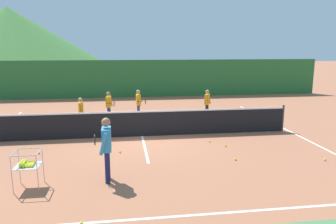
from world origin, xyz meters
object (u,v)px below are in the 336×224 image
Objects in this scene: instructor at (106,143)px; student_2 at (139,102)px; tennis_ball_0 at (236,159)px; student_0 at (81,110)px; ball_cart at (27,164)px; student_1 at (109,104)px; tennis_ball_5 at (209,141)px; tennis_ball_3 at (81,223)px; tennis_ball_7 at (325,160)px; student_3 at (207,101)px; tennis_ball_1 at (39,153)px; tennis_ball_2 at (120,152)px; tennis_ball_6 at (226,146)px; tennis_net at (142,123)px.

instructor is 7.03m from student_2.
tennis_ball_0 is at bearing 14.67° from instructor.
ball_cart is (-0.55, -5.87, -0.16)m from student_0.
instructor is at bearing -88.37° from student_1.
student_1 is 19.71× the size of tennis_ball_5.
instructor is 5.87m from student_0.
student_2 is 20.23× the size of tennis_ball_3.
tennis_ball_7 is at bearing 5.01° from ball_cart.
student_3 is at bearing 48.43° from ball_cart.
tennis_ball_7 is at bearing -38.98° from tennis_ball_5.
tennis_ball_5 is (5.28, 3.05, -0.56)m from ball_cart.
student_1 is at bearing 88.59° from tennis_ball_3.
student_0 is 18.47× the size of tennis_ball_3.
instructor is 3.40m from tennis_ball_1.
student_3 is 9.41m from ball_cart.
tennis_ball_2 is 1.00× the size of tennis_ball_3.
student_2 is at bearing 8.47° from student_1.
tennis_ball_7 is (6.30, 0.57, -0.94)m from instructor.
student_1 reaches higher than ball_cart.
instructor is 2.36m from tennis_ball_2.
tennis_ball_2 is at bearing -100.10° from student_2.
tennis_ball_0 is 1.00× the size of tennis_ball_2.
instructor is 23.84× the size of tennis_ball_6.
student_2 is 1.04× the size of student_3.
student_1 is at bearing 132.21° from tennis_ball_6.
tennis_net is at bearing 154.67° from tennis_ball_5.
student_3 is 6.31m from tennis_ball_2.
student_0 reaches higher than tennis_ball_7.
tennis_net is 165.90× the size of tennis_ball_0.
tennis_ball_3 is 1.00× the size of tennis_ball_6.
student_2 is at bearing 120.04° from tennis_ball_6.
student_1 is at bearing 124.01° from tennis_ball_0.
student_2 is 5.41m from tennis_ball_6.
tennis_ball_2 is at bearing -65.92° from student_0.
tennis_ball_6 is (3.53, 0.15, 0.00)m from tennis_ball_2.
tennis_ball_7 is at bearing -8.75° from tennis_ball_0.
tennis_ball_0 is (-0.69, -5.92, -0.76)m from student_3.
instructor is at bearing -139.77° from tennis_ball_5.
student_3 is 1.47× the size of ball_cart.
tennis_ball_1 is (-3.38, -4.54, -0.79)m from student_2.
tennis_ball_5 and tennis_ball_7 have the same top height.
tennis_ball_0 and tennis_ball_7 have the same top height.
tennis_ball_5 is at bearing 141.02° from tennis_ball_7.
tennis_net is 4.17m from instructor.
tennis_ball_7 is (5.19, -3.42, -0.47)m from tennis_net.
tennis_ball_0 and tennis_ball_5 have the same top height.
tennis_ball_1 is 1.00× the size of tennis_ball_2.
student_0 is 1.50m from student_1.
student_0 is 18.47× the size of tennis_ball_5.
tennis_ball_1 is (-0.37, 2.54, -0.56)m from ball_cart.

